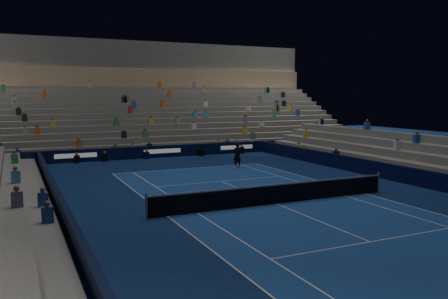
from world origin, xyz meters
TOP-DOWN VIEW (x-y plane):
  - ground at (0.00, 0.00)m, footprint 90.00×90.00m
  - court_surface at (0.00, 0.00)m, footprint 10.97×23.77m
  - sponsor_barrier_far at (0.00, 18.50)m, footprint 44.00×0.25m
  - sponsor_barrier_east at (9.70, 0.00)m, footprint 0.25×37.00m
  - sponsor_barrier_west at (-9.70, 0.00)m, footprint 0.25×37.00m
  - grandstand_main at (0.00, 27.90)m, footprint 44.00×15.20m
  - tennis_net at (0.00, 0.00)m, footprint 12.90×0.10m
  - tennis_player at (3.25, 10.77)m, footprint 0.74×0.55m
  - broadcast_camera at (3.40, 18.06)m, footprint 0.56×0.93m

SIDE VIEW (x-z plane):
  - ground at x=0.00m, z-range 0.00..0.00m
  - court_surface at x=0.00m, z-range 0.00..0.01m
  - broadcast_camera at x=3.40m, z-range 0.01..0.57m
  - sponsor_barrier_far at x=0.00m, z-range 0.00..1.00m
  - sponsor_barrier_east at x=9.70m, z-range 0.00..1.00m
  - sponsor_barrier_west at x=-9.70m, z-range 0.00..1.00m
  - tennis_net at x=0.00m, z-range -0.05..1.05m
  - tennis_player at x=3.25m, z-range 0.00..1.86m
  - grandstand_main at x=0.00m, z-range -2.22..8.98m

